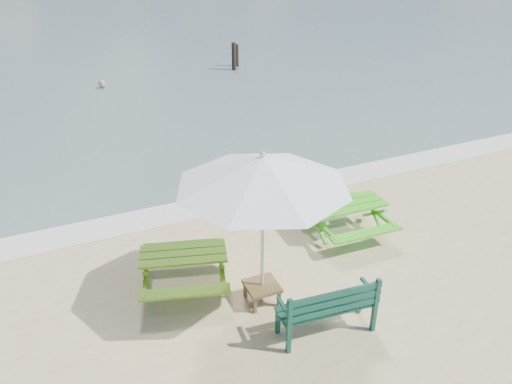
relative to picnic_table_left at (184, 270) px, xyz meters
name	(u,v)px	position (x,y,z in m)	size (l,w,h in m)	color
foam_strip	(226,202)	(1.78, 2.56, -0.33)	(22.00, 0.90, 0.01)	silver
picnic_table_left	(184,270)	(0.00, 0.00, 0.00)	(1.84, 1.95, 0.69)	#619C17
picnic_table_right	(347,219)	(3.49, 0.28, 0.01)	(1.56, 1.72, 0.71)	green
park_bench	(326,316)	(1.61, -1.96, -0.05)	(1.54, 0.66, 0.92)	#0E3C2F
side_table	(262,293)	(1.03, -0.92, -0.15)	(0.55, 0.55, 0.34)	brown
patio_umbrella	(263,171)	(1.03, -0.92, 2.05)	(2.75, 2.75, 2.62)	silver
beer_bottle	(338,203)	(3.20, 0.23, 0.46)	(0.07, 0.07, 0.26)	brown
swimmer	(104,100)	(0.83, 13.52, -0.82)	(0.68, 0.54, 1.63)	tan
mooring_pilings	(235,58)	(6.92, 14.34, 0.13)	(0.59, 0.79, 1.42)	black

